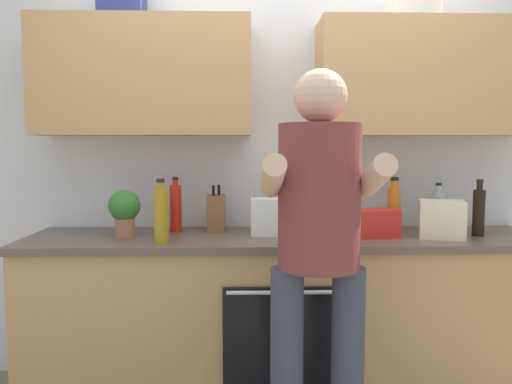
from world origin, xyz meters
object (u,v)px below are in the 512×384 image
at_px(potted_herb, 125,210).
at_px(grocery_bag_rice, 442,219).
at_px(bottle_juice, 394,207).
at_px(bottle_water, 438,210).
at_px(grocery_bag_crisps, 373,223).
at_px(bottle_syrup, 331,209).
at_px(bottle_oil, 161,215).
at_px(knife_block, 216,213).
at_px(bottle_soy, 479,211).
at_px(cup_coffee, 302,225).
at_px(bottle_wine, 334,213).
at_px(bottle_hotsauce, 176,207).
at_px(person_standing, 319,239).
at_px(grocery_bag_produce, 266,217).
at_px(bottle_vinegar, 162,220).

relative_size(potted_herb, grocery_bag_rice, 1.12).
distance_m(bottle_juice, bottle_water, 0.28).
xyz_separation_m(bottle_water, grocery_bag_crisps, (-0.45, -0.24, -0.04)).
bearing_deg(bottle_water, bottle_syrup, 179.57).
bearing_deg(grocery_bag_rice, bottle_oil, -175.47).
height_order(bottle_syrup, bottle_juice, bottle_juice).
xyz_separation_m(bottle_oil, grocery_bag_rice, (1.48, 0.12, -0.05)).
bearing_deg(grocery_bag_crisps, knife_block, 166.21).
xyz_separation_m(bottle_soy, potted_herb, (-1.92, -0.01, 0.01)).
bearing_deg(cup_coffee, grocery_bag_rice, -15.72).
bearing_deg(bottle_syrup, bottle_water, -0.43).
height_order(knife_block, potted_herb, knife_block).
height_order(bottle_wine, bottle_oil, bottle_wine).
relative_size(bottle_hotsauce, potted_herb, 1.22).
bearing_deg(bottle_oil, knife_block, 54.26).
xyz_separation_m(bottle_juice, potted_herb, (-1.51, -0.18, 0.01)).
bearing_deg(bottle_syrup, bottle_juice, -9.37).
distance_m(person_standing, grocery_bag_produce, 0.73).
xyz_separation_m(bottle_wine, bottle_vinegar, (-0.92, 0.13, -0.05)).
height_order(person_standing, bottle_vinegar, person_standing).
xyz_separation_m(bottle_juice, grocery_bag_rice, (0.19, -0.22, -0.04)).
bearing_deg(potted_herb, bottle_wine, -3.51).
relative_size(bottle_vinegar, grocery_bag_produce, 1.06).
xyz_separation_m(person_standing, grocery_bag_crisps, (0.39, 0.62, -0.03)).
xyz_separation_m(bottle_juice, grocery_bag_produce, (-0.75, -0.10, -0.04)).
distance_m(bottle_vinegar, potted_herb, 0.21).
bearing_deg(bottle_syrup, bottle_oil, -156.83).
bearing_deg(bottle_wine, grocery_bag_produce, 157.56).
relative_size(bottle_syrup, knife_block, 1.11).
height_order(bottle_juice, potted_herb, bottle_juice).
height_order(bottle_vinegar, cup_coffee, bottle_vinegar).
relative_size(bottle_oil, bottle_vinegar, 1.54).
bearing_deg(grocery_bag_produce, cup_coffee, 22.20).
distance_m(bottle_oil, bottle_vinegar, 0.23).
bearing_deg(bottle_hotsauce, bottle_syrup, 3.03).
bearing_deg(bottle_syrup, potted_herb, -168.32).
height_order(bottle_water, grocery_bag_crisps, bottle_water).
bearing_deg(grocery_bag_rice, bottle_juice, 130.77).
height_order(cup_coffee, knife_block, knife_block).
height_order(bottle_hotsauce, cup_coffee, bottle_hotsauce).
xyz_separation_m(bottle_vinegar, bottle_juice, (1.32, 0.12, 0.05)).
bearing_deg(grocery_bag_rice, cup_coffee, 164.28).
bearing_deg(bottle_hotsauce, grocery_bag_produce, -12.43).
xyz_separation_m(bottle_hotsauce, grocery_bag_rice, (1.45, -0.23, -0.04)).
distance_m(person_standing, grocery_bag_crisps, 0.74).
distance_m(bottle_syrup, bottle_wine, 0.31).
bearing_deg(grocery_bag_rice, bottle_syrup, 152.90).
bearing_deg(bottle_syrup, bottle_hotsauce, -176.97).
bearing_deg(bottle_juice, person_standing, -124.62).
bearing_deg(grocery_bag_crisps, bottle_soy, 1.83).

